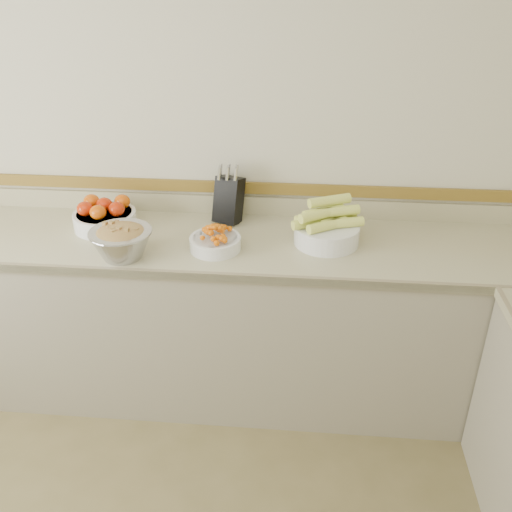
# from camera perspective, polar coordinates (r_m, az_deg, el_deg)

# --- Properties ---
(back_wall) EXTENTS (4.00, 0.00, 4.00)m
(back_wall) POSITION_cam_1_polar(r_m,az_deg,el_deg) (2.92, -5.83, 11.63)
(back_wall) COLOR beige
(back_wall) RESTS_ON ground_plane
(counter_back) EXTENTS (4.00, 0.65, 1.08)m
(counter_back) POSITION_cam_1_polar(r_m,az_deg,el_deg) (3.00, -6.14, -5.90)
(counter_back) COLOR tan
(counter_back) RESTS_ON ground_plane
(knife_block) EXTENTS (0.17, 0.19, 0.30)m
(knife_block) POSITION_cam_1_polar(r_m,az_deg,el_deg) (2.90, -2.75, 5.77)
(knife_block) COLOR black
(knife_block) RESTS_ON counter_back
(tomato_bowl) EXTENTS (0.31, 0.31, 0.15)m
(tomato_bowl) POSITION_cam_1_polar(r_m,az_deg,el_deg) (2.94, -14.91, 3.89)
(tomato_bowl) COLOR white
(tomato_bowl) RESTS_ON counter_back
(cherry_tomato_bowl) EXTENTS (0.24, 0.24, 0.13)m
(cherry_tomato_bowl) POSITION_cam_1_polar(r_m,az_deg,el_deg) (2.65, -4.10, 1.55)
(cherry_tomato_bowl) COLOR white
(cherry_tomato_bowl) RESTS_ON counter_back
(corn_bowl) EXTENTS (0.34, 0.31, 0.23)m
(corn_bowl) POSITION_cam_1_polar(r_m,az_deg,el_deg) (2.71, 7.08, 2.79)
(corn_bowl) COLOR white
(corn_bowl) RESTS_ON counter_back
(rhubarb_bowl) EXTENTS (0.28, 0.28, 0.16)m
(rhubarb_bowl) POSITION_cam_1_polar(r_m,az_deg,el_deg) (2.63, -13.32, 1.50)
(rhubarb_bowl) COLOR #B2B2BA
(rhubarb_bowl) RESTS_ON counter_back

